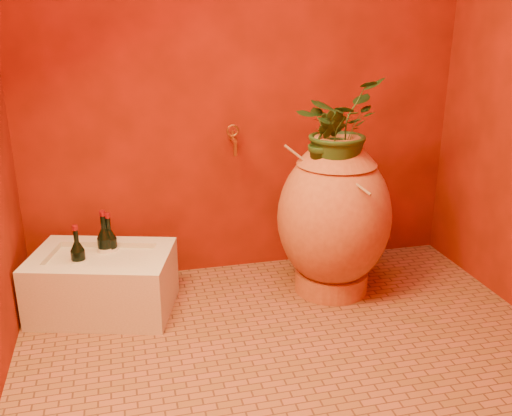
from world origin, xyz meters
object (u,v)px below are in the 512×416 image
object	(u,v)px
amphora	(334,216)
wine_bottle_b	(106,250)
wine_bottle_a	(110,250)
wine_bottle_c	(79,262)
stone_basin	(103,283)
wall_tap	(233,138)

from	to	relation	value
amphora	wine_bottle_b	world-z (taller)	amphora
amphora	wine_bottle_b	size ratio (longest dim) A/B	2.60
wine_bottle_a	wine_bottle_c	size ratio (longest dim) A/B	1.05
stone_basin	wine_bottle_a	xyz separation A→B (m)	(0.05, 0.10, 0.14)
wine_bottle_b	wall_tap	world-z (taller)	wall_tap
amphora	wine_bottle_c	distance (m)	1.34
wine_bottle_a	wine_bottle_b	distance (m)	0.03
stone_basin	wall_tap	distance (m)	1.04
wine_bottle_b	wine_bottle_a	bearing A→B (deg)	17.38
wine_bottle_a	wall_tap	bearing A→B (deg)	15.14
stone_basin	wine_bottle_c	world-z (taller)	wine_bottle_c
stone_basin	wall_tap	world-z (taller)	wall_tap
amphora	stone_basin	xyz separation A→B (m)	(-1.22, 0.06, -0.28)
stone_basin	wine_bottle_b	bearing A→B (deg)	76.20
wall_tap	wine_bottle_a	bearing A→B (deg)	-164.86
amphora	wine_bottle_b	xyz separation A→B (m)	(-1.20, 0.15, -0.14)
stone_basin	wall_tap	xyz separation A→B (m)	(0.75, 0.29, 0.66)
amphora	wine_bottle_b	bearing A→B (deg)	172.67
stone_basin	wall_tap	bearing A→B (deg)	21.39
wine_bottle_a	wine_bottle_b	bearing A→B (deg)	-162.62
stone_basin	wine_bottle_c	bearing A→B (deg)	179.83
wine_bottle_c	wall_tap	xyz separation A→B (m)	(0.86, 0.29, 0.52)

